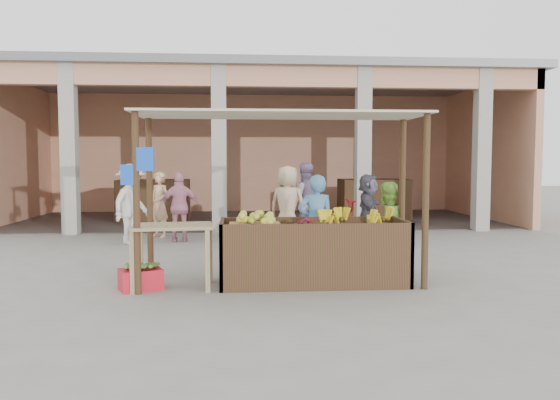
{
  "coord_description": "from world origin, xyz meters",
  "views": [
    {
      "loc": [
        -0.54,
        -7.54,
        1.71
      ],
      "look_at": [
        0.12,
        1.2,
        1.1
      ],
      "focal_mm": 35.0,
      "sensor_mm": 36.0,
      "label": 1
    }
  ],
  "objects": [
    {
      "name": "vendor_green",
      "position": [
        1.77,
        0.81,
        0.74
      ],
      "size": [
        0.82,
        0.69,
        1.48
      ],
      "primitive_type": "imported",
      "rotation": [
        0.0,
        0.0,
        3.61
      ],
      "color": "#96D14B",
      "rests_on": "ground"
    },
    {
      "name": "red_crate",
      "position": [
        -1.86,
        -0.19,
        0.14
      ],
      "size": [
        0.65,
        0.57,
        0.28
      ],
      "primitive_type": "cube",
      "rotation": [
        0.0,
        0.0,
        0.39
      ],
      "color": "red",
      "rests_on": "ground"
    },
    {
      "name": "shopper_d",
      "position": [
        2.23,
        3.96,
        0.77
      ],
      "size": [
        0.98,
        1.53,
        1.53
      ],
      "primitive_type": "imported",
      "rotation": [
        0.0,
        0.0,
        1.27
      ],
      "color": "#46444F",
      "rests_on": "ground"
    },
    {
      "name": "shopper_f",
      "position": [
        0.92,
        4.56,
        0.93
      ],
      "size": [
        0.95,
        0.59,
        1.86
      ],
      "primitive_type": "imported",
      "rotation": [
        0.0,
        0.0,
        3.22
      ],
      "color": "gray",
      "rests_on": "ground"
    },
    {
      "name": "papaya_pile",
      "position": [
        -1.44,
        -0.13,
        0.97
      ],
      "size": [
        0.74,
        0.42,
        0.21
      ],
      "primitive_type": null,
      "color": "#4F802A",
      "rests_on": "side_table"
    },
    {
      "name": "shopper_e",
      "position": [
        -2.33,
        4.95,
        0.78
      ],
      "size": [
        0.73,
        0.7,
        1.55
      ],
      "primitive_type": "imported",
      "rotation": [
        0.0,
        0.0,
        -0.66
      ],
      "color": "#E6B384",
      "rests_on": "ground"
    },
    {
      "name": "shopper_a",
      "position": [
        -2.77,
        3.98,
        0.9
      ],
      "size": [
        1.0,
        1.3,
        1.81
      ],
      "primitive_type": "imported",
      "rotation": [
        0.0,
        0.0,
        1.15
      ],
      "color": "silver",
      "rests_on": "ground"
    },
    {
      "name": "berry_heap",
      "position": [
        0.4,
        -0.04,
        0.87
      ],
      "size": [
        0.42,
        0.35,
        0.14
      ],
      "primitive_type": "ellipsoid",
      "color": "maroon",
      "rests_on": "fruit_stall"
    },
    {
      "name": "stall_awning",
      "position": [
        -0.01,
        0.06,
        1.98
      ],
      "size": [
        4.09,
        1.35,
        2.39
      ],
      "color": "#513320",
      "rests_on": "ground"
    },
    {
      "name": "shopper_b",
      "position": [
        -1.8,
        4.25,
        0.8
      ],
      "size": [
        0.98,
        0.57,
        1.6
      ],
      "primitive_type": "imported",
      "rotation": [
        0.0,
        0.0,
        3.22
      ],
      "color": "pink",
      "rests_on": "ground"
    },
    {
      "name": "produce_sacks",
      "position": [
        3.05,
        5.53,
        0.31
      ],
      "size": [
        0.82,
        0.77,
        0.62
      ],
      "color": "maroon",
      "rests_on": "ground"
    },
    {
      "name": "banana_heap",
      "position": [
        1.06,
        0.04,
        0.9
      ],
      "size": [
        1.06,
        0.58,
        0.19
      ],
      "primitive_type": null,
      "color": "yellow",
      "rests_on": "fruit_stall"
    },
    {
      "name": "ground",
      "position": [
        0.0,
        0.0,
        0.0
      ],
      "size": [
        60.0,
        60.0,
        0.0
      ],
      "primitive_type": "plane",
      "color": "slate",
      "rests_on": "ground"
    },
    {
      "name": "shopper_c",
      "position": [
        0.47,
        3.58,
        0.91
      ],
      "size": [
        1.04,
        0.91,
        1.81
      ],
      "primitive_type": "imported",
      "rotation": [
        0.0,
        0.0,
        2.67
      ],
      "color": "tan",
      "rests_on": "ground"
    },
    {
      "name": "side_table",
      "position": [
        -1.44,
        -0.13,
        0.72
      ],
      "size": [
        1.14,
        0.83,
        0.87
      ],
      "rotation": [
        0.0,
        0.0,
        0.11
      ],
      "color": "tan",
      "rests_on": "ground"
    },
    {
      "name": "vendor_blue",
      "position": [
        0.64,
        0.74,
        0.81
      ],
      "size": [
        0.61,
        0.45,
        1.62
      ],
      "primitive_type": "imported",
      "rotation": [
        0.0,
        0.0,
        3.13
      ],
      "color": "#538EBF",
      "rests_on": "ground"
    },
    {
      "name": "fruit_stall",
      "position": [
        0.5,
        0.0,
        0.4
      ],
      "size": [
        2.6,
        0.95,
        0.8
      ],
      "primitive_type": "cube",
      "color": "#513320",
      "rests_on": "ground"
    },
    {
      "name": "market_building",
      "position": [
        0.05,
        8.93,
        2.7
      ],
      "size": [
        14.4,
        6.4,
        4.2
      ],
      "color": "tan",
      "rests_on": "ground"
    },
    {
      "name": "plantain_bundle",
      "position": [
        -1.86,
        -0.19,
        0.32
      ],
      "size": [
        0.41,
        0.29,
        0.08
      ],
      "primitive_type": null,
      "color": "#4E8931",
      "rests_on": "red_crate"
    },
    {
      "name": "motorcycle",
      "position": [
        1.07,
        2.6,
        0.52
      ],
      "size": [
        0.84,
        2.05,
        1.05
      ],
      "primitive_type": "imported",
      "rotation": [
        0.0,
        0.0,
        1.64
      ],
      "color": "#A80711",
      "rests_on": "ground"
    },
    {
      "name": "melon_tray",
      "position": [
        -0.32,
        -0.04,
        0.89
      ],
      "size": [
        0.71,
        0.61,
        0.19
      ],
      "color": "#A27853",
      "rests_on": "fruit_stall"
    }
  ]
}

